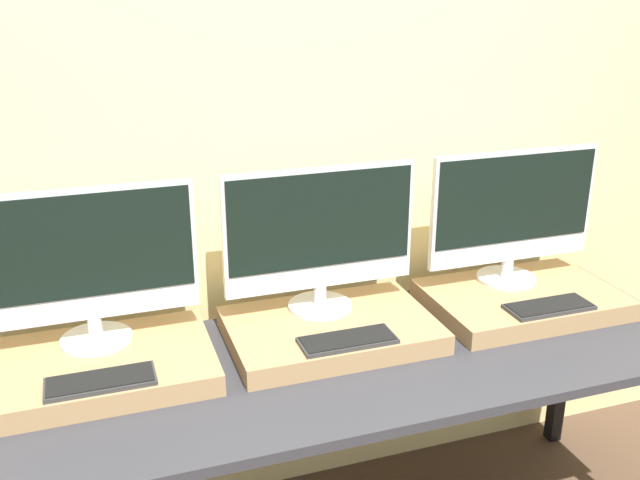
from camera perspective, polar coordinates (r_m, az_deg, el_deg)
wall_back at (r=2.31m, az=-1.80°, el=8.08°), size 8.00×0.04×2.60m
workbench at (r=2.16m, az=1.90°, el=-10.77°), size 2.21×0.74×0.74m
wooden_riser_left at (r=2.10m, az=-17.23°, el=-9.68°), size 0.63×0.42×0.06m
monitor_left at (r=2.08m, az=-18.14°, el=-1.73°), size 0.61×0.20×0.46m
keyboard_left at (r=1.96m, az=-17.15°, el=-10.74°), size 0.28×0.11×0.01m
wooden_riser_center at (r=2.21m, az=0.85°, el=-7.21°), size 0.63×0.42×0.06m
monitor_center at (r=2.18m, az=0.01°, el=0.37°), size 0.61×0.20×0.46m
keyboard_center at (r=2.07m, az=2.22°, el=-8.00°), size 0.28×0.11×0.01m
wooden_riser_right at (r=2.50m, az=15.83°, el=-4.59°), size 0.63×0.42×0.06m
monitor_right at (r=2.47m, az=15.17°, el=2.11°), size 0.61×0.20×0.46m
keyboard_right at (r=2.38m, az=17.86°, el=-5.09°), size 0.28×0.11×0.01m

